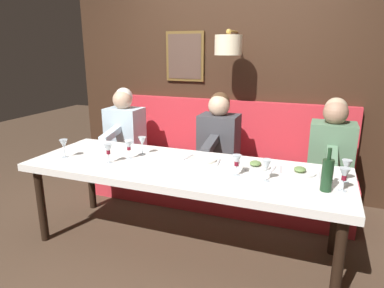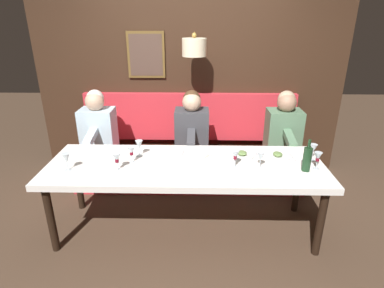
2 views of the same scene
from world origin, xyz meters
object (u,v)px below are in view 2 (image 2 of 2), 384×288
wine_glass_6 (66,158)px  wine_glass_7 (117,159)px  diner_near (192,126)px  wine_glass_1 (131,151)px  diner_middle (98,125)px  wine_bottle (307,159)px  diner_nearest (284,126)px  wine_glass_0 (313,149)px  dining_table (186,169)px  wine_glass_4 (139,145)px  wine_glass_5 (261,157)px  wine_glass_3 (235,155)px  wine_glass_2 (318,157)px

wine_glass_6 → wine_glass_7: bearing=-88.5°
wine_glass_6 → wine_glass_7: (0.01, -0.45, -0.00)m
diner_near → wine_glass_1: diner_near is taller
diner_near → diner_middle: size_ratio=1.00×
diner_near → wine_bottle: 1.45m
diner_nearest → wine_glass_0: diner_nearest is taller
dining_table → wine_glass_4: 0.52m
wine_glass_6 → wine_glass_5: bearing=-87.5°
diner_near → dining_table: bearing=177.5°
diner_nearest → wine_glass_6: bearing=115.4°
wine_glass_0 → wine_glass_7: size_ratio=1.00×
diner_middle → wine_glass_7: bearing=-154.8°
dining_table → wine_bottle: bearing=-96.2°
diner_middle → wine_glass_4: size_ratio=4.82×
wine_glass_5 → wine_glass_6: size_ratio=1.00×
diner_middle → wine_glass_5: (-0.97, -1.78, 0.04)m
diner_near → wine_glass_6: size_ratio=4.82×
diner_nearest → wine_glass_3: 1.16m
dining_table → diner_near: size_ratio=3.31×
wine_glass_0 → wine_glass_2: same height
diner_middle → wine_bottle: (-1.00, -2.19, 0.04)m
diner_middle → wine_glass_1: 1.05m
diner_middle → dining_table: bearing=-128.8°
diner_near → wine_glass_6: diner_near is taller
wine_glass_2 → diner_nearest: bearing=3.7°
diner_middle → wine_glass_6: bearing=-178.0°
wine_glass_0 → wine_glass_3: bearing=102.2°
wine_glass_1 → wine_glass_5: bearing=-94.6°
diner_nearest → diner_middle: bearing=90.0°
wine_glass_3 → wine_glass_7: same height
diner_middle → wine_glass_3: bearing=-121.2°
wine_glass_0 → wine_glass_1: same height
wine_glass_5 → wine_bottle: 0.41m
wine_glass_1 → diner_near: bearing=-32.3°
wine_glass_2 → wine_glass_3: same height
diner_near → wine_glass_2: 1.51m
diner_near → diner_middle: (0.00, 1.14, 0.00)m
wine_glass_5 → diner_nearest: bearing=-25.0°
dining_table → wine_glass_0: (0.11, -1.22, 0.18)m
dining_table → wine_bottle: (-0.12, -1.09, 0.18)m
diner_nearest → wine_glass_5: (-0.97, 0.45, 0.04)m
diner_middle → diner_nearest: bearing=-90.0°
wine_glass_5 → wine_glass_7: 1.30m
wine_glass_3 → wine_glass_0: bearing=-77.8°
diner_nearest → wine_glass_4: (-0.72, 1.60, 0.04)m
dining_table → wine_glass_1: 0.54m
wine_glass_5 → diner_middle: bearing=61.5°
diner_nearest → wine_glass_1: 1.86m
wine_glass_4 → diner_middle: bearing=41.4°
wine_glass_3 → wine_glass_5: size_ratio=1.00×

